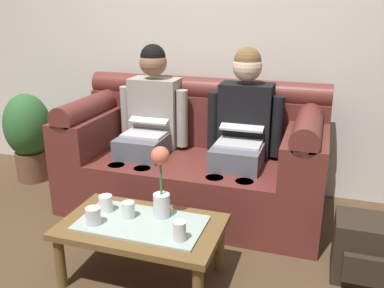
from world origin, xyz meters
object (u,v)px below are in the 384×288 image
object	(u,v)px
person_left	(150,120)
coffee_table	(142,231)
potted_plant	(28,133)
cup_near_left	(106,203)
cup_far_left	(129,210)
flower_vase	(161,183)
cup_far_center	(93,216)
person_right	(242,128)
cup_near_right	(180,231)
couch	(195,159)
backpack_right	(366,250)

from	to	relation	value
person_left	coffee_table	size ratio (longest dim) A/B	1.37
person_left	potted_plant	bearing A→B (deg)	178.55
cup_near_left	cup_far_left	size ratio (longest dim) A/B	1.04
flower_vase	cup_far_center	xyz separation A→B (m)	(-0.32, -0.19, -0.16)
person_right	cup_near_right	size ratio (longest dim) A/B	11.85
couch	coffee_table	world-z (taller)	couch
coffee_table	potted_plant	xyz separation A→B (m)	(-1.54, 1.00, 0.13)
person_left	cup_far_center	size ratio (longest dim) A/B	12.71
cup_far_center	person_right	bearing A→B (deg)	60.77
person_left	coffee_table	world-z (taller)	person_left
person_right	backpack_right	size ratio (longest dim) A/B	3.35
potted_plant	backpack_right	bearing A→B (deg)	-12.61
person_left	cup_near_right	bearing A→B (deg)	-59.92
person_left	flower_vase	xyz separation A→B (m)	(0.44, -0.88, -0.09)
couch	flower_vase	world-z (taller)	couch
coffee_table	cup_far_center	distance (m)	0.28
person_left	cup_near_left	distance (m)	0.96
person_right	cup_near_left	size ratio (longest dim) A/B	12.54
couch	cup_near_left	bearing A→B (deg)	-105.00
cup_far_left	cup_near_right	bearing A→B (deg)	-20.90
couch	person_left	world-z (taller)	person_left
cup_far_center	potted_plant	size ratio (longest dim) A/B	0.12
person_left	backpack_right	world-z (taller)	person_left
cup_near_right	cup_far_left	xyz separation A→B (m)	(-0.35, 0.13, -0.00)
coffee_table	potted_plant	size ratio (longest dim) A/B	1.15
cup_near_right	cup_far_left	world-z (taller)	cup_near_right
cup_near_left	cup_far_center	bearing A→B (deg)	-87.07
cup_far_center	cup_far_left	size ratio (longest dim) A/B	1.03
cup_far_left	backpack_right	distance (m)	1.36
cup_far_center	cup_far_left	distance (m)	0.20
cup_near_left	cup_far_left	xyz separation A→B (m)	(0.16, -0.03, -0.00)
cup_near_right	cup_near_left	bearing A→B (deg)	162.53
couch	flower_vase	xyz separation A→B (m)	(0.08, -0.88, 0.19)
person_left	flower_vase	bearing A→B (deg)	-63.06
coffee_table	cup_far_center	world-z (taller)	cup_far_center
couch	cup_far_left	distance (m)	0.95
coffee_table	cup_near_left	size ratio (longest dim) A/B	9.17
coffee_table	backpack_right	bearing A→B (deg)	17.81
person_right	flower_vase	distance (m)	0.92
potted_plant	person_left	bearing A→B (deg)	-1.45
person_left	cup_far_left	size ratio (longest dim) A/B	13.04
couch	flower_vase	size ratio (longest dim) A/B	4.57
cup_near_right	cup_far_center	size ratio (longest dim) A/B	1.07
flower_vase	cup_far_left	size ratio (longest dim) A/B	4.46
couch	backpack_right	world-z (taller)	couch
couch	cup_far_center	distance (m)	1.10
potted_plant	cup_far_left	bearing A→B (deg)	-33.91
cup_near_right	person_left	bearing A→B (deg)	120.08
couch	person_right	bearing A→B (deg)	-0.32
coffee_table	potted_plant	distance (m)	1.84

